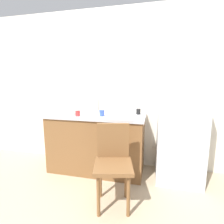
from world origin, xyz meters
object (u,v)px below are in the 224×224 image
chair (113,161)px  dish_tray (68,112)px  cup_red (78,113)px  refrigerator (180,131)px  cup_black (138,111)px  cup_blue (102,113)px

chair → dish_tray: bearing=129.8°
cup_red → chair: bearing=-38.3°
chair → cup_red: bearing=128.3°
chair → cup_red: 0.90m
refrigerator → cup_black: size_ratio=16.75×
dish_tray → cup_red: bearing=-32.1°
chair → dish_tray: dish_tray is taller
cup_black → refrigerator: bearing=-12.1°
dish_tray → cup_blue: bearing=-6.0°
chair → cup_black: 0.94m
cup_blue → dish_tray: bearing=174.0°
cup_red → cup_blue: 0.34m
chair → cup_black: size_ratio=10.82×
refrigerator → dish_tray: bearing=-177.8°
refrigerator → dish_tray: (-1.62, -0.06, 0.21)m
cup_blue → cup_black: (0.49, 0.24, -0.00)m
chair → cup_blue: size_ratio=10.61×
cup_red → cup_blue: bearing=14.2°
refrigerator → cup_red: 1.43m
dish_tray → cup_blue: cup_blue is taller
cup_blue → cup_black: cup_blue is taller
chair → dish_tray: (-0.85, 0.64, 0.40)m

